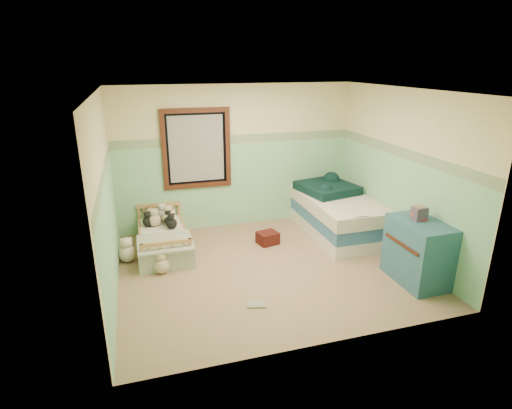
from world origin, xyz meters
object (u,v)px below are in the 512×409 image
object	(u,v)px
plush_floor_tan	(162,265)
dresser	(418,252)
plush_floor_cream	(128,253)
red_pillow	(268,238)
toddler_bed_frame	(164,244)
floor_book	(257,304)
twin_bed_frame	(335,226)

from	to	relation	value
plush_floor_tan	dresser	distance (m)	3.54
plush_floor_cream	dresser	size ratio (longest dim) A/B	0.30
red_pillow	plush_floor_cream	bearing A→B (deg)	-179.72
toddler_bed_frame	floor_book	distance (m)	2.16
toddler_bed_frame	floor_book	xyz separation A→B (m)	(0.97, -1.93, -0.08)
toddler_bed_frame	plush_floor_tan	xyz separation A→B (m)	(-0.09, -0.77, 0.02)
twin_bed_frame	floor_book	bearing A→B (deg)	-137.68
toddler_bed_frame	dresser	distance (m)	3.79
dresser	plush_floor_tan	bearing A→B (deg)	159.97
floor_book	twin_bed_frame	bearing A→B (deg)	57.97
twin_bed_frame	red_pillow	world-z (taller)	twin_bed_frame
red_pillow	dresser	bearing A→B (deg)	-47.89
twin_bed_frame	dresser	distance (m)	1.89
toddler_bed_frame	dresser	size ratio (longest dim) A/B	1.70
plush_floor_cream	plush_floor_tan	distance (m)	0.69
toddler_bed_frame	plush_floor_cream	distance (m)	0.61
dresser	floor_book	distance (m)	2.29
twin_bed_frame	red_pillow	size ratio (longest dim) A/B	6.41
toddler_bed_frame	plush_floor_tan	size ratio (longest dim) A/B	6.44
toddler_bed_frame	twin_bed_frame	size ratio (longest dim) A/B	0.73
plush_floor_tan	dresser	world-z (taller)	dresser
dresser	floor_book	world-z (taller)	dresser
red_pillow	twin_bed_frame	bearing A→B (deg)	5.40
dresser	red_pillow	bearing A→B (deg)	132.11
toddler_bed_frame	red_pillow	size ratio (longest dim) A/B	4.65
floor_book	dresser	bearing A→B (deg)	14.56
toddler_bed_frame	dresser	world-z (taller)	dresser
plush_floor_tan	dresser	size ratio (longest dim) A/B	0.26
plush_floor_tan	floor_book	distance (m)	1.58
plush_floor_cream	twin_bed_frame	size ratio (longest dim) A/B	0.13
twin_bed_frame	dresser	xyz separation A→B (m)	(0.27, -1.85, 0.32)
toddler_bed_frame	plush_floor_tan	distance (m)	0.77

